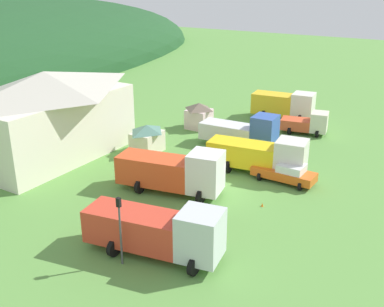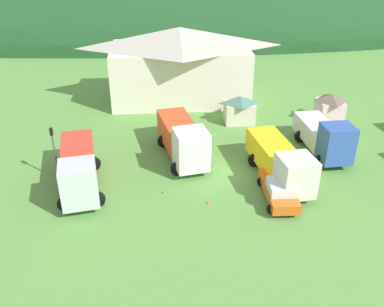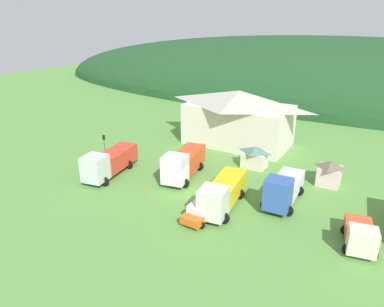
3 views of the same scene
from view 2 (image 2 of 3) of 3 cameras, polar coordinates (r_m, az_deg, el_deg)
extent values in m
plane|color=#5B9342|center=(32.81, 4.11, -2.82)|extent=(200.00, 200.00, 0.00)
ellipsoid|color=#1E4723|center=(94.13, -1.86, 17.62)|extent=(168.21, 60.00, 27.32)
cube|color=silver|center=(46.93, -1.64, 10.79)|extent=(14.57, 8.17, 5.87)
pyramid|color=#B7B2A3|center=(45.92, -1.71, 15.52)|extent=(15.74, 8.82, 2.06)
cube|color=beige|center=(41.67, 6.43, 5.54)|extent=(2.86, 2.25, 2.00)
pyramid|color=#4C7A6B|center=(41.18, 6.53, 7.28)|extent=(3.08, 2.43, 0.70)
cube|color=beige|center=(43.81, 18.12, 5.51)|extent=(2.36, 2.39, 2.11)
pyramid|color=#6B5B4C|center=(43.32, 18.40, 7.25)|extent=(2.54, 2.59, 0.74)
cube|color=silver|center=(28.81, -15.10, -3.95)|extent=(2.77, 2.77, 2.86)
cube|color=black|center=(28.39, -15.25, -2.99)|extent=(1.59, 2.11, 0.91)
cube|color=red|center=(32.70, -15.14, -0.74)|extent=(3.39, 6.38, 2.07)
cylinder|color=black|center=(29.54, -12.73, -6.07)|extent=(1.10, 0.30, 1.10)
cylinder|color=black|center=(29.63, -16.79, -6.53)|extent=(1.10, 0.30, 1.10)
cylinder|color=black|center=(33.96, -13.20, -1.35)|extent=(1.10, 0.30, 1.10)
cylinder|color=black|center=(34.04, -16.71, -1.76)|extent=(1.10, 0.30, 1.10)
cube|color=white|center=(31.90, -0.12, 0.57)|extent=(2.88, 2.81, 3.05)
cube|color=black|center=(31.50, -0.06, 1.56)|extent=(1.66, 2.12, 0.98)
cube|color=#E04C23|center=(35.68, -1.90, 2.87)|extent=(3.54, 6.22, 2.18)
cylinder|color=black|center=(32.90, 1.70, -1.56)|extent=(1.10, 0.30, 1.10)
cylinder|color=black|center=(32.39, -1.97, -2.07)|extent=(1.10, 0.30, 1.10)
cylinder|color=black|center=(37.15, -0.58, 2.09)|extent=(1.10, 0.30, 1.10)
cylinder|color=black|center=(36.71, -3.84, 1.69)|extent=(1.10, 0.30, 1.10)
cube|color=silver|center=(29.69, 13.85, -2.92)|extent=(2.66, 2.70, 2.71)
cube|color=black|center=(29.31, 14.08, -2.03)|extent=(1.51, 2.08, 0.87)
cube|color=yellow|center=(33.15, 10.84, 0.07)|extent=(3.11, 6.14, 1.94)
cylinder|color=black|center=(30.82, 15.32, -4.86)|extent=(1.10, 0.30, 1.10)
cylinder|color=black|center=(30.00, 11.76, -5.38)|extent=(1.10, 0.30, 1.10)
cylinder|color=black|center=(34.70, 11.75, -0.52)|extent=(1.10, 0.30, 1.10)
cylinder|color=black|center=(33.97, 8.53, -0.87)|extent=(1.10, 0.30, 1.10)
cube|color=#3356AD|center=(34.74, 18.98, 1.29)|extent=(2.45, 2.25, 2.98)
cube|color=black|center=(34.39, 19.21, 2.18)|extent=(1.34, 1.77, 0.95)
cube|color=silver|center=(38.10, 16.53, 2.92)|extent=(2.59, 5.50, 1.64)
cylinder|color=black|center=(35.84, 20.10, -0.77)|extent=(1.10, 0.30, 1.10)
cylinder|color=black|center=(34.98, 17.08, -0.98)|extent=(1.10, 0.30, 1.10)
cylinder|color=black|center=(39.51, 17.31, 2.39)|extent=(1.10, 0.30, 1.10)
cylinder|color=black|center=(38.73, 14.53, 2.26)|extent=(1.10, 0.30, 1.10)
cube|color=orange|center=(30.15, 11.62, -4.86)|extent=(2.05, 5.20, 0.70)
cube|color=silver|center=(29.30, 12.01, -4.42)|extent=(1.79, 2.11, 0.62)
cylinder|color=black|center=(29.16, 13.90, -7.22)|extent=(0.68, 0.24, 0.68)
cylinder|color=black|center=(28.75, 10.75, -7.39)|extent=(0.68, 0.24, 0.68)
cylinder|color=black|center=(31.96, 12.28, -3.65)|extent=(0.68, 0.24, 0.68)
cylinder|color=black|center=(31.59, 9.41, -3.75)|extent=(0.68, 0.24, 0.68)
cylinder|color=#4C4C51|center=(32.71, -18.00, -0.57)|extent=(0.12, 0.12, 3.75)
cube|color=black|center=(31.80, -18.56, 2.83)|extent=(0.20, 0.24, 0.55)
sphere|color=green|center=(31.91, -18.51, 2.93)|extent=(0.14, 0.14, 0.14)
cone|color=orange|center=(30.51, -3.78, -5.40)|extent=(0.36, 0.36, 0.62)
cone|color=orange|center=(29.37, 2.24, -6.82)|extent=(0.36, 0.36, 0.59)
camera|label=1|loc=(28.37, -69.95, 8.41)|focal=43.47mm
camera|label=3|loc=(21.52, 87.50, 2.82)|focal=32.47mm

